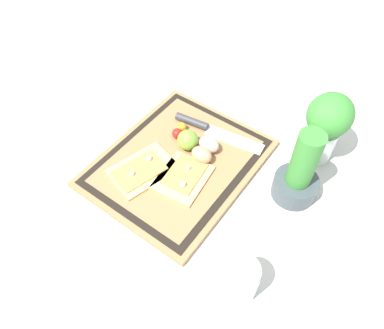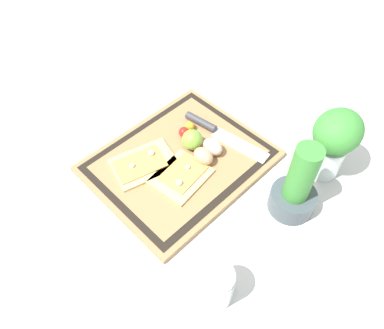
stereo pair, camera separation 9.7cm
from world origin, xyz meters
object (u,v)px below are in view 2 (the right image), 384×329
Objects in this scene: lime at (192,140)px; pizza_slice_far at (182,176)px; sauce_jar at (216,286)px; cherry_tomato_red at (184,132)px; herb_glass at (334,140)px; pizza_slice_near at (143,164)px; knife at (212,129)px; egg_brown at (203,156)px; cherry_tomato_yellow at (190,126)px; herb_pot at (296,189)px; egg_pink at (213,147)px.

pizza_slice_far is at bearing 30.34° from lime.
cherry_tomato_red is at bearing -125.57° from sauce_jar.
herb_glass is at bearing 118.91° from cherry_tomato_red.
pizza_slice_near reaches higher than knife.
cherry_tomato_red is (0.07, -0.04, 0.01)m from knife.
egg_brown is 0.35m from sauce_jar.
knife is 2.67× the size of sauce_jar.
pizza_slice_near is 0.23m from knife.
pizza_slice_near is 0.49m from herb_glass.
cherry_tomato_yellow is 0.36m from herb_pot.
egg_pink is 0.11m from cherry_tomato_yellow.
egg_brown is at bearing 139.75° from pizza_slice_near.
herb_pot is at bearing 94.50° from egg_pink.
egg_pink is 0.58× the size of sauce_jar.
cherry_tomato_yellow is at bearing -48.29° from knife.
cherry_tomato_red is at bearing -61.09° from herb_glass.
knife is at bearing -97.23° from herb_pot.
herb_glass is (-0.19, 0.34, 0.09)m from cherry_tomato_red.
sauce_jar is (0.16, 0.27, 0.02)m from pizza_slice_far.
knife is at bearing -148.29° from egg_brown.
herb_glass is (-0.17, 0.24, 0.08)m from egg_pink.
cherry_tomato_yellow is (-0.18, -0.01, 0.01)m from pizza_slice_near.
cherry_tomato_yellow is at bearing -128.85° from lime.
egg_pink is 0.27× the size of herb_pot.
sauce_jar is (0.27, 0.27, 0.00)m from egg_pink.
pizza_slice_near is at bearing -40.25° from egg_brown.
cherry_tomato_yellow is at bearing -65.33° from herb_glass.
cherry_tomato_yellow reaches higher than knife.
pizza_slice_near is at bearing -66.08° from pizza_slice_far.
cherry_tomato_red is (-0.15, 0.00, 0.01)m from pizza_slice_near.
herb_glass is (-0.15, -0.01, 0.05)m from herb_pot.
herb_glass is at bearing 111.31° from knife.
egg_brown is 0.33m from herb_glass.
lime is 0.28× the size of herb_glass.
lime reaches higher than knife.
cherry_tomato_yellow reaches higher than pizza_slice_near.
egg_brown is at bearing 74.97° from cherry_tomato_red.
knife is 0.06m from cherry_tomato_yellow.
lime is 2.15× the size of cherry_tomato_yellow.
pizza_slice_far is 0.15m from cherry_tomato_red.
knife is 0.08m from cherry_tomato_red.
sauce_jar is at bearing 3.53° from herb_pot.
herb_glass is at bearing -176.80° from herb_pot.
herb_pot is (-0.18, 0.35, 0.05)m from pizza_slice_near.
egg_pink reaches higher than knife.
pizza_slice_far is at bearing -60.75° from herb_pot.
pizza_slice_far is at bearing 18.27° from knife.
cherry_tomato_yellow is (-0.04, -0.05, -0.02)m from lime.
egg_brown is (0.10, 0.06, 0.01)m from knife.
herb_pot is (-0.05, 0.30, 0.03)m from lime.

